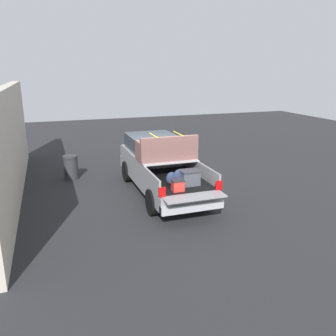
# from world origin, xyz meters

# --- Properties ---
(ground_plane) EXTENTS (40.00, 40.00, 0.00)m
(ground_plane) POSITION_xyz_m (0.00, 0.00, 0.00)
(ground_plane) COLOR #262628
(pickup_truck) EXTENTS (6.05, 2.06, 2.23)m
(pickup_truck) POSITION_xyz_m (0.37, -0.00, 0.97)
(pickup_truck) COLOR gray
(pickup_truck) RESTS_ON ground_plane
(building_facade) EXTENTS (11.83, 0.36, 3.77)m
(building_facade) POSITION_xyz_m (1.43, 4.97, 1.88)
(building_facade) COLOR beige
(building_facade) RESTS_ON ground_plane
(trash_can) EXTENTS (0.60, 0.60, 0.98)m
(trash_can) POSITION_xyz_m (2.79, 2.99, 0.50)
(trash_can) COLOR #2D2D33
(trash_can) RESTS_ON ground_plane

